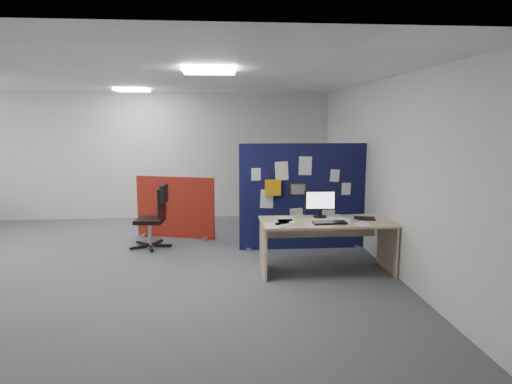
{
  "coord_description": "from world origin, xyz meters",
  "views": [
    {
      "loc": [
        2.08,
        -6.42,
        2.1
      ],
      "look_at": [
        2.68,
        0.58,
        1.0
      ],
      "focal_mm": 32.0,
      "sensor_mm": 36.0,
      "label": 1
    }
  ],
  "objects": [
    {
      "name": "ceiling_lights",
      "position": [
        0.33,
        0.67,
        2.67
      ],
      "size": [
        4.1,
        4.1,
        0.04
      ],
      "color": "white",
      "rests_on": "ceiling"
    },
    {
      "name": "navy_divider",
      "position": [
        3.47,
        0.84,
        0.87
      ],
      "size": [
        2.11,
        0.3,
        1.74
      ],
      "color": "black",
      "rests_on": "floor"
    },
    {
      "name": "floor",
      "position": [
        0.0,
        0.0,
        0.0
      ],
      "size": [
        9.0,
        9.0,
        0.0
      ],
      "primitive_type": "plane",
      "color": "#4E5156",
      "rests_on": "ground"
    },
    {
      "name": "keyboard",
      "position": [
        3.58,
        -0.52,
        0.74
      ],
      "size": [
        0.45,
        0.19,
        0.02
      ],
      "primitive_type": "cube",
      "rotation": [
        0.0,
        0.0,
        0.02
      ],
      "color": "black",
      "rests_on": "main_desk"
    },
    {
      "name": "desk_papers",
      "position": [
        3.34,
        -0.36,
        0.73
      ],
      "size": [
        1.43,
        0.8,
        0.0
      ],
      "color": "white",
      "rests_on": "main_desk"
    },
    {
      "name": "office_chair",
      "position": [
        1.06,
        1.09,
        0.59
      ],
      "size": [
        0.68,
        0.69,
        1.04
      ],
      "rotation": [
        0.0,
        0.0,
        -0.12
      ],
      "color": "black",
      "rests_on": "floor"
    },
    {
      "name": "wall_back",
      "position": [
        0.0,
        3.5,
        1.35
      ],
      "size": [
        9.0,
        0.02,
        2.7
      ],
      "primitive_type": "cube",
      "color": "silver",
      "rests_on": "floor"
    },
    {
      "name": "ceiling",
      "position": [
        0.0,
        0.0,
        2.7
      ],
      "size": [
        9.0,
        7.0,
        0.02
      ],
      "primitive_type": "cube",
      "color": "white",
      "rests_on": "wall_back"
    },
    {
      "name": "paper_tray",
      "position": [
        4.14,
        -0.28,
        0.74
      ],
      "size": [
        0.32,
        0.27,
        0.01
      ],
      "primitive_type": "cube",
      "rotation": [
        0.0,
        0.0,
        -0.21
      ],
      "color": "black",
      "rests_on": "main_desk"
    },
    {
      "name": "mouse",
      "position": [
        3.94,
        -0.46,
        0.74
      ],
      "size": [
        0.11,
        0.08,
        0.03
      ],
      "primitive_type": "cube",
      "rotation": [
        0.0,
        0.0,
        0.18
      ],
      "color": "#A7A7AD",
      "rests_on": "main_desk"
    },
    {
      "name": "monitor_main",
      "position": [
        3.54,
        -0.11,
        0.95
      ],
      "size": [
        0.44,
        0.18,
        0.39
      ],
      "rotation": [
        0.0,
        0.0,
        -0.04
      ],
      "color": "black",
      "rests_on": "main_desk"
    },
    {
      "name": "wall_right",
      "position": [
        4.5,
        0.0,
        1.35
      ],
      "size": [
        0.02,
        7.0,
        2.7
      ],
      "primitive_type": "cube",
      "color": "silver",
      "rests_on": "floor"
    },
    {
      "name": "main_desk",
      "position": [
        3.58,
        -0.3,
        0.56
      ],
      "size": [
        1.83,
        0.81,
        0.73
      ],
      "color": "tan",
      "rests_on": "floor"
    },
    {
      "name": "red_divider",
      "position": [
        1.31,
        1.76,
        0.54
      ],
      "size": [
        1.42,
        0.51,
        1.11
      ],
      "rotation": [
        0.0,
        0.0,
        -0.32
      ],
      "color": "maroon",
      "rests_on": "floor"
    }
  ]
}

